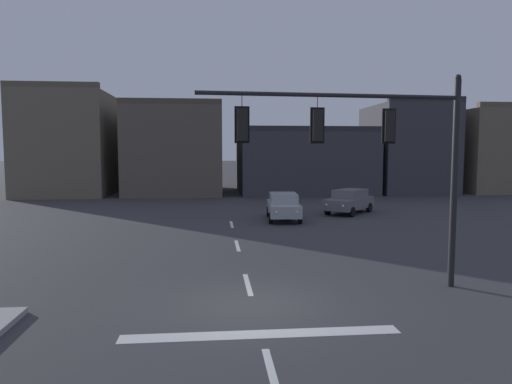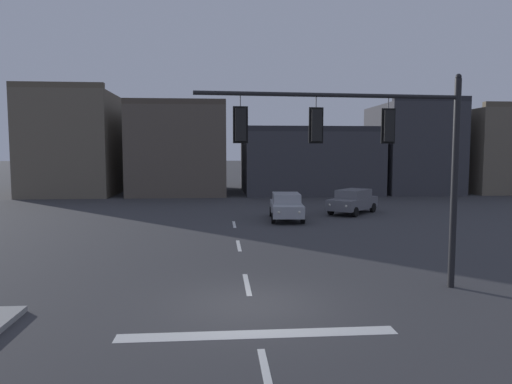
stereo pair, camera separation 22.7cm
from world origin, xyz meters
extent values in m
plane|color=#353538|center=(0.00, 0.00, 0.00)|extent=(400.00, 400.00, 0.00)
cube|color=silver|center=(0.00, -2.00, 0.00)|extent=(6.40, 0.50, 0.01)
cube|color=silver|center=(0.00, -4.00, 0.00)|extent=(0.16, 2.40, 0.01)
cube|color=silver|center=(0.00, 2.00, 0.00)|extent=(0.16, 2.40, 0.01)
cube|color=silver|center=(0.00, 8.00, 0.00)|extent=(0.16, 2.40, 0.01)
cube|color=silver|center=(0.00, 14.00, 0.00)|extent=(0.16, 2.40, 0.01)
cylinder|color=black|center=(6.22, 1.21, 3.15)|extent=(0.20, 0.20, 6.30)
cylinder|color=black|center=(2.34, 0.96, 5.75)|extent=(7.78, 0.62, 0.12)
sphere|color=black|center=(6.22, 1.21, 6.35)|extent=(0.18, 0.18, 0.18)
cylinder|color=#56565B|center=(4.07, 1.07, 5.51)|extent=(0.03, 0.03, 0.35)
cube|color=black|center=(4.07, 1.07, 4.89)|extent=(0.31, 0.26, 0.90)
sphere|color=green|center=(4.06, 1.20, 5.17)|extent=(0.20, 0.20, 0.20)
sphere|color=#2D2314|center=(4.06, 1.20, 4.89)|extent=(0.20, 0.20, 0.20)
sphere|color=black|center=(4.06, 1.20, 4.61)|extent=(0.20, 0.20, 0.20)
cube|color=black|center=(4.07, 1.05, 4.89)|extent=(0.42, 0.06, 1.02)
cylinder|color=#56565B|center=(1.91, 0.94, 5.51)|extent=(0.03, 0.03, 0.35)
cube|color=black|center=(1.91, 0.94, 4.89)|extent=(0.31, 0.26, 0.90)
sphere|color=green|center=(1.90, 1.07, 5.17)|extent=(0.20, 0.20, 0.20)
sphere|color=#2D2314|center=(1.90, 1.07, 4.89)|extent=(0.20, 0.20, 0.20)
sphere|color=black|center=(1.90, 1.07, 4.61)|extent=(0.20, 0.20, 0.20)
cube|color=black|center=(1.91, 0.92, 4.89)|extent=(0.42, 0.06, 1.02)
cylinder|color=#56565B|center=(-0.25, 0.80, 5.51)|extent=(0.03, 0.03, 0.35)
cube|color=black|center=(-0.25, 0.80, 4.89)|extent=(0.31, 0.26, 0.90)
sphere|color=green|center=(-0.26, 0.93, 5.17)|extent=(0.20, 0.20, 0.20)
sphere|color=#2D2314|center=(-0.26, 0.93, 4.89)|extent=(0.20, 0.20, 0.20)
sphere|color=black|center=(-0.26, 0.93, 4.61)|extent=(0.20, 0.20, 0.20)
cube|color=black|center=(-0.25, 0.78, 4.89)|extent=(0.42, 0.06, 1.02)
cube|color=slate|center=(8.07, 18.05, 0.70)|extent=(4.24, 4.50, 0.70)
cube|color=slate|center=(8.17, 18.17, 1.33)|extent=(2.82, 2.91, 0.56)
cube|color=#2D3842|center=(7.67, 17.59, 1.31)|extent=(1.31, 1.18, 0.47)
cube|color=#2D3842|center=(8.93, 19.05, 1.31)|extent=(1.29, 1.16, 0.46)
cylinder|color=black|center=(7.76, 16.40, 0.32)|extent=(0.59, 0.63, 0.64)
cylinder|color=black|center=(6.48, 17.51, 0.32)|extent=(0.59, 0.63, 0.64)
cylinder|color=black|center=(9.66, 18.60, 0.32)|extent=(0.59, 0.63, 0.64)
cylinder|color=black|center=(8.38, 19.71, 0.32)|extent=(0.59, 0.63, 0.64)
sphere|color=silver|center=(7.08, 16.03, 0.75)|extent=(0.16, 0.16, 0.16)
sphere|color=silver|center=(6.21, 16.78, 0.75)|extent=(0.16, 0.16, 0.16)
cube|color=maroon|center=(9.50, 19.70, 0.78)|extent=(1.06, 0.93, 0.12)
cube|color=#9EA0A5|center=(3.22, 15.53, 0.70)|extent=(2.13, 4.52, 0.70)
cube|color=#9EA0A5|center=(3.24, 15.68, 1.33)|extent=(1.78, 2.58, 0.56)
cube|color=#2D3842|center=(3.18, 14.92, 1.31)|extent=(1.53, 0.36, 0.47)
cube|color=#2D3842|center=(3.32, 16.85, 1.31)|extent=(1.53, 0.33, 0.46)
cylinder|color=black|center=(3.96, 14.02, 0.32)|extent=(0.27, 0.65, 0.64)
cylinder|color=black|center=(2.27, 14.15, 0.32)|extent=(0.27, 0.65, 0.64)
cylinder|color=black|center=(4.18, 16.91, 0.32)|extent=(0.27, 0.65, 0.64)
cylinder|color=black|center=(2.49, 17.04, 0.32)|extent=(0.27, 0.65, 0.64)
sphere|color=silver|center=(3.63, 13.31, 0.75)|extent=(0.16, 0.16, 0.16)
sphere|color=silver|center=(2.49, 13.40, 0.75)|extent=(0.16, 0.16, 0.16)
cube|color=maroon|center=(3.39, 17.70, 0.78)|extent=(1.37, 0.14, 0.12)
cube|color=#665B4C|center=(-14.74, 36.21, 4.80)|extent=(8.03, 13.87, 9.61)
cube|color=brown|center=(-14.74, 29.58, 9.86)|extent=(8.03, 0.60, 0.50)
cube|color=brown|center=(-4.70, 35.51, 4.15)|extent=(9.06, 12.47, 8.29)
cube|color=#493F35|center=(-4.70, 29.58, 8.54)|extent=(9.06, 0.60, 0.50)
cube|color=#38383D|center=(8.15, 35.13, 2.98)|extent=(12.94, 11.71, 5.96)
cube|color=#2B2B30|center=(8.15, 29.58, 6.21)|extent=(12.94, 0.60, 0.50)
cube|color=#38383D|center=(18.77, 33.70, 4.38)|extent=(7.33, 8.84, 8.76)
cube|color=#2B2B30|center=(18.77, 29.58, 9.01)|extent=(7.33, 0.60, 0.50)
cube|color=#665B4C|center=(27.59, 34.02, 4.14)|extent=(7.58, 9.49, 8.28)
camera|label=1|loc=(-1.09, -12.17, 4.15)|focal=32.55mm
camera|label=2|loc=(-0.86, -12.19, 4.15)|focal=32.55mm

